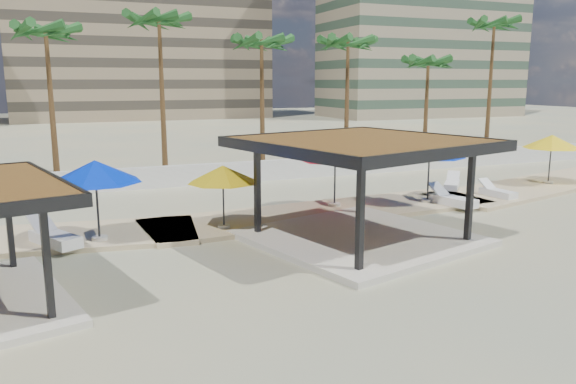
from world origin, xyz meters
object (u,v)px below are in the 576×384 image
Objects in this scene: lounger_b at (497,192)px; lounger_c at (452,200)px; pavilion_central at (361,180)px; lounger_d at (452,184)px; lounger_a at (55,238)px; umbrella_c at (335,152)px.

lounger_c is at bearing 97.31° from lounger_b.
pavilion_central reaches higher than lounger_c.
lounger_b is 2.70m from lounger_d.
lounger_c is at bearing 10.14° from pavilion_central.
lounger_a is 1.26× the size of lounger_d.
lounger_b is 1.04× the size of lounger_d.
pavilion_central is 3.67× the size of lounger_a.
pavilion_central is at bearing 101.47° from lounger_c.
umbrella_c is 8.79m from lounger_b.
lounger_c is (5.11, -1.82, -2.23)m from umbrella_c.
umbrella_c is 2.05× the size of lounger_d.
lounger_d is at bearing -51.84° from lounger_c.
pavilion_central is 7.48m from lounger_c.
pavilion_central is 4.61× the size of lounger_d.
umbrella_c reaches higher than lounger_a.
lounger_b is (9.86, 3.87, -1.89)m from pavilion_central.
umbrella_c is 5.86m from lounger_c.
lounger_b is (8.43, -1.05, -2.27)m from umbrella_c.
lounger_a is (-11.77, -1.82, -2.23)m from umbrella_c.
lounger_a is at bearing -171.20° from umbrella_c.
pavilion_central is 5.14m from umbrella_c.
umbrella_c reaches higher than lounger_d.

